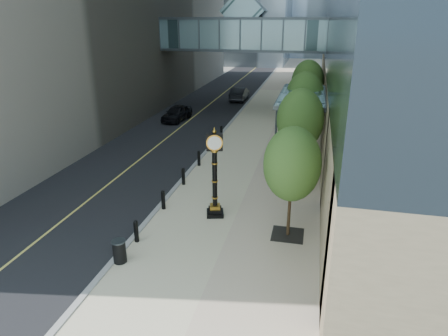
{
  "coord_description": "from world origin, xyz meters",
  "views": [
    {
      "loc": [
        4.28,
        -12.74,
        9.16
      ],
      "look_at": [
        0.12,
        5.54,
        2.0
      ],
      "focal_mm": 32.0,
      "sensor_mm": 36.0,
      "label": 1
    }
  ],
  "objects": [
    {
      "name": "ground",
      "position": [
        0.0,
        0.0,
        0.0
      ],
      "size": [
        320.0,
        320.0,
        0.0
      ],
      "primitive_type": "plane",
      "color": "gray",
      "rests_on": "ground"
    },
    {
      "name": "pedestrian",
      "position": [
        4.15,
        11.22,
        0.88
      ],
      "size": [
        0.69,
        0.56,
        1.64
      ],
      "primitive_type": "imported",
      "rotation": [
        0.0,
        0.0,
        2.82
      ],
      "color": "beige",
      "rests_on": "sidewalk"
    },
    {
      "name": "curb",
      "position": [
        -3.0,
        40.0,
        0.04
      ],
      "size": [
        0.25,
        180.0,
        0.07
      ],
      "primitive_type": "cube",
      "color": "gray",
      "rests_on": "ground"
    },
    {
      "name": "car_far",
      "position": [
        -4.2,
        32.48,
        0.77
      ],
      "size": [
        1.6,
        4.56,
        1.5
      ],
      "primitive_type": "imported",
      "rotation": [
        0.0,
        0.0,
        3.14
      ],
      "color": "black",
      "rests_on": "road"
    },
    {
      "name": "skywalk",
      "position": [
        -3.0,
        28.0,
        7.71
      ],
      "size": [
        17.0,
        4.2,
        5.8
      ],
      "color": "#486E73",
      "rests_on": "ground"
    },
    {
      "name": "road",
      "position": [
        -7.0,
        40.0,
        0.01
      ],
      "size": [
        8.0,
        180.0,
        0.02
      ],
      "primitive_type": "cube",
      "color": "black",
      "rests_on": "ground"
    },
    {
      "name": "entrance_canopy",
      "position": [
        3.48,
        14.0,
        4.19
      ],
      "size": [
        3.0,
        8.0,
        4.38
      ],
      "color": "#383F44",
      "rests_on": "ground"
    },
    {
      "name": "street_clock",
      "position": [
        -0.01,
        4.13,
        1.93
      ],
      "size": [
        1.0,
        1.0,
        4.31
      ],
      "rotation": [
        0.0,
        0.0,
        0.27
      ],
      "color": "black",
      "rests_on": "sidewalk"
    },
    {
      "name": "bollard_row",
      "position": [
        -2.7,
        9.0,
        0.51
      ],
      "size": [
        0.2,
        16.2,
        0.9
      ],
      "color": "black",
      "rests_on": "sidewalk"
    },
    {
      "name": "street_trees",
      "position": [
        3.6,
        15.74,
        3.64
      ],
      "size": [
        2.77,
        28.31,
        5.68
      ],
      "color": "black",
      "rests_on": "sidewalk"
    },
    {
      "name": "car_near",
      "position": [
        -8.09,
        21.82,
        0.72
      ],
      "size": [
        2.14,
        4.26,
        1.39
      ],
      "primitive_type": "imported",
      "rotation": [
        0.0,
        0.0,
        -0.12
      ],
      "color": "black",
      "rests_on": "road"
    },
    {
      "name": "trash_bin",
      "position": [
        -2.7,
        -0.56,
        0.51
      ],
      "size": [
        0.62,
        0.62,
        0.9
      ],
      "primitive_type": "cylinder",
      "rotation": [
        0.0,
        0.0,
        -0.21
      ],
      "color": "black",
      "rests_on": "sidewalk"
    },
    {
      "name": "sidewalk",
      "position": [
        1.0,
        40.0,
        0.03
      ],
      "size": [
        8.0,
        180.0,
        0.06
      ],
      "primitive_type": "cube",
      "color": "beige",
      "rests_on": "ground"
    }
  ]
}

